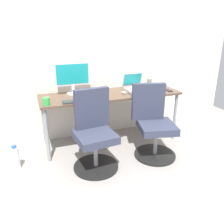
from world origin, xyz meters
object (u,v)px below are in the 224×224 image
(office_chair_left, at_px, (94,134))
(coffee_mug, at_px, (46,101))
(desktop_monitor, at_px, (72,76))
(water_bottle_on_floor, at_px, (16,158))
(open_laptop, at_px, (134,85))
(office_chair_right, at_px, (153,125))

(office_chair_left, bearing_deg, coffee_mug, 147.39)
(desktop_monitor, xyz_separation_m, coffee_mug, (-0.39, -0.37, -0.20))
(water_bottle_on_floor, xyz_separation_m, open_laptop, (1.73, 0.44, 0.64))
(office_chair_right, height_order, coffee_mug, office_chair_right)
(office_chair_left, bearing_deg, desktop_monitor, 97.72)
(water_bottle_on_floor, height_order, open_laptop, open_laptop)
(water_bottle_on_floor, distance_m, open_laptop, 1.90)
(coffee_mug, bearing_deg, desktop_monitor, 43.63)
(open_laptop, height_order, coffee_mug, open_laptop)
(water_bottle_on_floor, bearing_deg, coffee_mug, 9.45)
(office_chair_left, distance_m, coffee_mug, 0.68)
(office_chair_left, height_order, desktop_monitor, desktop_monitor)
(water_bottle_on_floor, distance_m, desktop_monitor, 1.25)
(office_chair_right, height_order, open_laptop, open_laptop)
(office_chair_left, xyz_separation_m, coffee_mug, (-0.49, 0.31, 0.36))
(open_laptop, xyz_separation_m, coffee_mug, (-1.31, -0.37, -0.01))
(office_chair_right, distance_m, desktop_monitor, 1.25)
(office_chair_left, height_order, water_bottle_on_floor, office_chair_left)
(coffee_mug, bearing_deg, water_bottle_on_floor, -170.55)
(coffee_mug, bearing_deg, open_laptop, 15.87)
(office_chair_left, distance_m, office_chair_right, 0.79)
(water_bottle_on_floor, distance_m, coffee_mug, 0.76)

